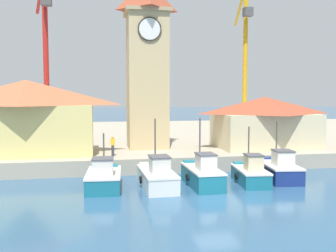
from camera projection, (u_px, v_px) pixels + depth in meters
The scene contains 13 objects.
ground_plane at pixel (217, 199), 22.71m from camera, with size 300.00×300.00×0.00m, color #2D567A.
quay_wharf at pixel (152, 137), 49.66m from camera, with size 120.00×40.00×1.20m, color #A89E89.
fishing_boat_far_left at pixel (104, 178), 25.17m from camera, with size 2.45×4.60×3.53m.
fishing_boat_left_outer at pixel (157, 176), 25.46m from camera, with size 2.19×5.14×4.46m.
fishing_boat_left_inner at pixel (202, 174), 25.88m from camera, with size 1.99×4.83×4.47m.
fishing_boat_mid_left at pixel (250, 173), 26.62m from camera, with size 2.20×4.32×3.85m.
fishing_boat_center at pixel (279, 169), 27.85m from camera, with size 2.59×4.86×4.11m.
clock_tower at pixel (147, 61), 35.07m from camera, with size 3.98×3.98×16.45m.
warehouse_left at pixel (27, 117), 31.39m from camera, with size 10.75×5.54×5.98m.
warehouse_right at pixel (265, 122), 35.73m from camera, with size 8.98×6.42×4.61m.
port_crane_near at pixel (244, 78), 47.98m from camera, with size 2.73×9.72×18.09m.
port_crane_far at pixel (46, 79), 40.25m from camera, with size 2.74×7.82×17.24m.
dock_worker_near_tower at pixel (113, 145), 30.85m from camera, with size 0.34×0.22×1.62m.
Camera 1 is at (-6.74, -21.42, 6.10)m, focal length 42.00 mm.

